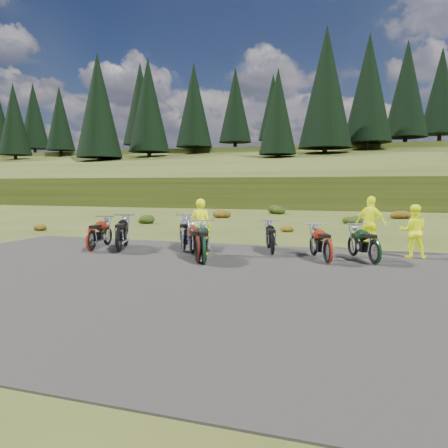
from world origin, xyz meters
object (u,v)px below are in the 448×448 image
(motorcycle_3, at_px, (184,253))
(motorcycle_0, at_px, (119,253))
(person_middle, at_px, (201,227))
(motorcycle_7, at_px, (374,266))

(motorcycle_3, bearing_deg, motorcycle_0, 93.75)
(motorcycle_0, distance_m, person_middle, 2.90)
(motorcycle_0, height_order, motorcycle_7, motorcycle_0)
(motorcycle_0, relative_size, person_middle, 1.29)
(person_middle, bearing_deg, motorcycle_0, 6.54)
(person_middle, bearing_deg, motorcycle_3, -28.50)
(motorcycle_3, relative_size, motorcycle_7, 1.10)
(motorcycle_0, height_order, motorcycle_3, motorcycle_0)
(motorcycle_7, distance_m, person_middle, 5.36)
(motorcycle_3, bearing_deg, person_middle, -134.21)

